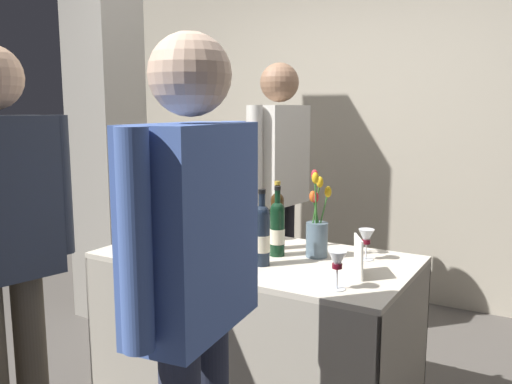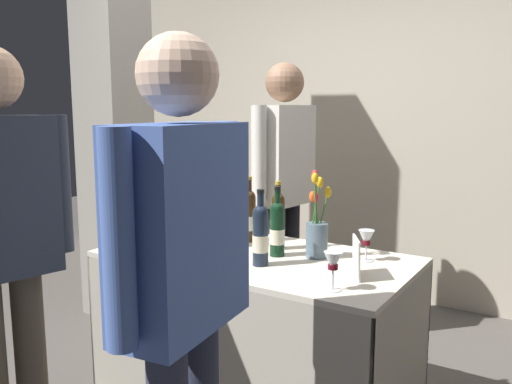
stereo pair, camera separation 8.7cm
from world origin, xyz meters
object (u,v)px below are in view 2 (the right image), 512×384
Objects in this scene: wine_glass_near_vendor at (333,263)px; vendor_presenter at (284,175)px; featured_wine_bottle at (188,216)px; display_bottle_0 at (182,218)px; concrete_pillar at (113,90)px; wine_glass_mid at (366,239)px; flower_vase at (317,231)px; tasting_table at (256,304)px; taster_foreground_right at (182,268)px.

vendor_presenter reaches higher than wine_glass_near_vendor.
display_bottle_0 is (0.05, -0.10, 0.01)m from featured_wine_bottle.
concrete_pillar is 1.50m from display_bottle_0.
wine_glass_mid is 0.23m from flower_vase.
flower_vase is 0.23× the size of vendor_presenter.
tasting_table is 10.21× the size of wine_glass_mid.
display_bottle_0 is at bearing 169.18° from wine_glass_near_vendor.
concrete_pillar is 8.85× the size of display_bottle_0.
tasting_table is 0.61m from wine_glass_mid.
featured_wine_bottle is at bearing 0.02° from vendor_presenter.
concrete_pillar is at bearing 157.68° from wine_glass_near_vendor.
taster_foreground_right is at bearing -70.33° from tasting_table.
featured_wine_bottle is 0.85m from vendor_presenter.
tasting_table is (1.54, -0.58, -1.06)m from concrete_pillar.
wine_glass_mid is (2.01, -0.40, -0.71)m from concrete_pillar.
wine_glass_near_vendor is 1.06× the size of wine_glass_mid.
display_bottle_0 is 0.89× the size of flower_vase.
wine_glass_near_vendor is at bearing 43.48° from vendor_presenter.
concrete_pillar reaches higher than flower_vase.
concrete_pillar reaches higher than display_bottle_0.
concrete_pillar is 21.32× the size of wine_glass_near_vendor.
display_bottle_0 is at bearing 3.44° from vendor_presenter.
tasting_table is at bearing 27.34° from vendor_presenter.
taster_foreground_right is (-0.15, -1.10, 0.13)m from wine_glass_mid.
flower_vase is at bearing 9.45° from featured_wine_bottle.
featured_wine_bottle reaches higher than tasting_table.
concrete_pillar is 2.17m from wine_glass_mid.
display_bottle_0 is at bearing -29.91° from concrete_pillar.
featured_wine_bottle is at bearing -168.44° from wine_glass_mid.
vendor_presenter is (-0.83, 1.10, 0.16)m from wine_glass_near_vendor.
vendor_presenter is 1.87m from taster_foreground_right.
tasting_table is 1.03m from vendor_presenter.
featured_wine_bottle is 2.24× the size of wine_glass_near_vendor.
display_bottle_0 is at bearing -161.74° from flower_vase.
flower_vase is (-0.21, -0.07, 0.02)m from wine_glass_mid.
concrete_pillar is 22.50× the size of wine_glass_mid.
wine_glass_mid is (0.48, 0.18, 0.34)m from tasting_table.
concrete_pillar is 2.46m from taster_foreground_right.
tasting_table is 4.32× the size of featured_wine_bottle.
flower_vase is (0.67, 0.11, -0.02)m from featured_wine_bottle.
flower_vase is at bearing -3.11° from taster_foreground_right.
concrete_pillar reaches higher than tasting_table.
featured_wine_bottle is 1.19m from taster_foreground_right.
wine_glass_mid is 1.12m from taster_foreground_right.
concrete_pillar is 1.36m from vendor_presenter.
wine_glass_mid is 0.35× the size of flower_vase.
taster_foreground_right reaches higher than wine_glass_mid.
featured_wine_bottle is at bearing -27.19° from concrete_pillar.
vendor_presenter reaches higher than wine_glass_mid.
tasting_table is 0.67m from wine_glass_near_vendor.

